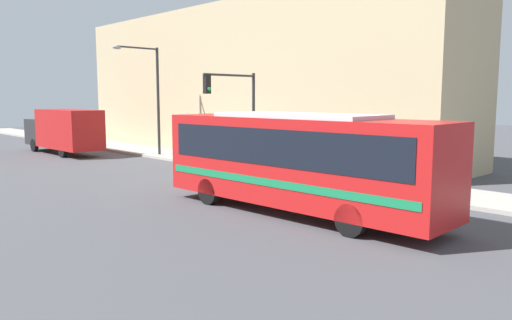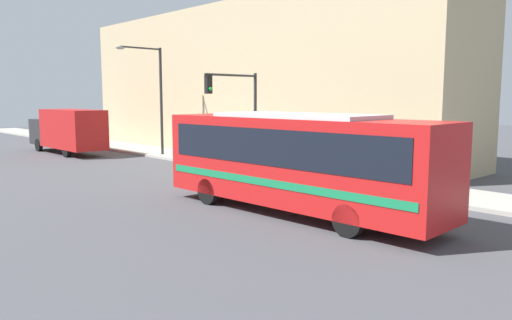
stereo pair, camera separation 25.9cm
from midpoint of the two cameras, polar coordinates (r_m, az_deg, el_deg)
name	(u,v)px [view 2 (the right image)]	position (r m, az deg, el deg)	size (l,w,h in m)	color
ground_plane	(348,224)	(15.61, 10.95, -7.15)	(120.00, 120.00, 0.00)	#47474C
sidewalk	(162,153)	(34.41, -10.47, 0.81)	(3.20, 70.00, 0.15)	#A8A399
building_facade	(248,82)	(34.15, -0.71, 8.89)	(6.00, 30.77, 9.68)	tan
city_bus	(296,157)	(16.34, 5.08, 0.36)	(2.80, 10.38, 3.31)	red
delivery_truck	(67,130)	(36.30, -20.55, 3.27)	(2.21, 8.28, 3.01)	#B21919
fire_hydrant	(373,178)	(21.04, 13.57, -2.03)	(0.27, 0.36, 0.77)	#999999
traffic_light_pole	(238,103)	(24.80, -1.77, 6.50)	(3.28, 0.35, 4.89)	#2D2D2D
parking_meter	(251,153)	(25.77, -0.29, 0.80)	(0.14, 0.14, 1.18)	#2D2D2D
street_lamp	(155,90)	(32.52, -11.28, 7.84)	(3.14, 0.28, 6.79)	#2D2D2D
pedestrian_near_corner	(301,155)	(24.77, 5.50, 0.63)	(0.34, 0.34, 1.69)	#23283D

